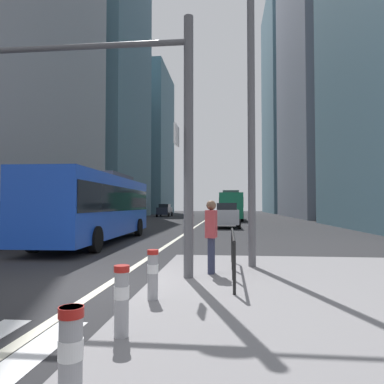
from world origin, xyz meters
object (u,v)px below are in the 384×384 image
Objects in this scene: city_bus_blue_oncoming at (97,204)px; bollard_right at (153,272)px; bollard_left at (122,297)px; city_bus_red_distant at (231,205)px; city_bus_red_receding at (230,205)px; car_receding_near at (226,215)px; pedestrian_waiting at (211,233)px; car_oncoming_mid at (165,210)px; traffic_signal_gantry at (108,107)px; street_lamp_post at (251,76)px; bollard_front at (71,356)px.

city_bus_blue_oncoming reaches higher than bollard_right.
city_bus_red_distant is at bearing 88.34° from bollard_left.
city_bus_red_receding is at bearing 75.98° from city_bus_blue_oncoming.
pedestrian_waiting is at bearing -90.77° from car_receding_near.
bollard_left is (8.63, -50.84, -0.35)m from car_oncoming_mid.
car_receding_near is 4.90× the size of bollard_right.
traffic_signal_gantry is (3.45, -8.46, 2.25)m from city_bus_blue_oncoming.
car_oncoming_mid is at bearing 109.89° from car_receding_near.
car_receding_near reaches higher than bollard_right.
car_oncoming_mid is 28.84m from car_receding_near.
bollard_left is at bearing -102.36° from pedestrian_waiting.
street_lamp_post reaches higher than car_receding_near.
city_bus_blue_oncoming is at bearing -117.69° from car_receding_near.
pedestrian_waiting is (0.80, 5.90, 0.50)m from bollard_front.
city_bus_blue_oncoming is 1.41× the size of street_lamp_post.
bollard_right is at bearing 91.58° from bollard_front.
car_oncoming_mid is at bearing 98.64° from traffic_signal_gantry.
street_lamp_post reaches higher than car_oncoming_mid.
pedestrian_waiting is at bearing 82.28° from bollard_front.
city_bus_blue_oncoming is 13.12m from bollard_left.
city_bus_red_distant is 1.47× the size of street_lamp_post.
bollard_front is (-1.45, -39.75, -1.21)m from city_bus_red_receding.
bollard_front is (-1.06, -25.43, -0.37)m from car_receding_near.
traffic_signal_gantry is at bearing -67.80° from city_bus_blue_oncoming.
city_bus_red_receding is at bearing 87.57° from bollard_right.
city_bus_red_receding is 1.82× the size of traffic_signal_gantry.
traffic_signal_gantry reaches higher than bollard_right.
bollard_front is at bearing -85.98° from bollard_left.
bollard_right is at bearing -93.01° from car_receding_near.
city_bus_red_receding is 12.45× the size of bollard_left.
traffic_signal_gantry reaches higher than bollard_left.
pedestrian_waiting reaches higher than bollard_right.
car_receding_near is at bearing -90.90° from city_bus_red_distant.
city_bus_red_receding is 1.37× the size of street_lamp_post.
car_oncoming_mid is at bearing 99.63° from bollard_left.
traffic_signal_gantry reaches higher than city_bus_blue_oncoming.
bollard_left is (-1.96, -5.28, -4.64)m from street_lamp_post.
street_lamp_post is at bearing -87.59° from car_receding_near.
bollard_left is (-1.57, -38.04, -1.20)m from city_bus_red_receding.
car_receding_near is 19.53m from pedestrian_waiting.
pedestrian_waiting is (0.92, 4.20, 0.49)m from bollard_left.
street_lamp_post reaches higher than bollard_left.
car_receding_near is (9.81, -27.12, -0.00)m from car_oncoming_mid.
car_receding_near is 4.96× the size of bollard_front.
street_lamp_post reaches higher than bollard_right.
street_lamp_post is 7.30m from bollard_left.
car_oncoming_mid is 46.97m from street_lamp_post.
city_bus_blue_oncoming reaches higher than car_oncoming_mid.
pedestrian_waiting is (-0.85, -56.81, -0.71)m from city_bus_red_distant.
city_bus_blue_oncoming is 13.17× the size of bollard_right.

